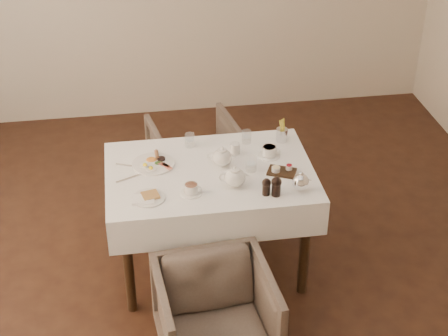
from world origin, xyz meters
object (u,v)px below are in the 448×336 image
at_px(table, 210,186).
at_px(teapot_centre, 222,156).
at_px(breakfast_plate, 154,163).
at_px(armchair_far, 195,157).
at_px(armchair_near, 216,317).

distance_m(table, teapot_centre, 0.21).
xyz_separation_m(table, breakfast_plate, (-0.34, 0.13, 0.13)).
height_order(breakfast_plate, teapot_centre, teapot_centre).
distance_m(table, armchair_far, 0.98).
bearing_deg(armchair_far, armchair_near, 76.52).
bearing_deg(teapot_centre, armchair_near, -87.91).
relative_size(armchair_near, teapot_centre, 3.83).
bearing_deg(armchair_far, table, 78.87).
xyz_separation_m(table, armchair_near, (-0.08, -0.79, -0.35)).
relative_size(table, armchair_far, 1.98).
distance_m(armchair_far, teapot_centre, 1.02).
xyz_separation_m(armchair_near, teapot_centre, (0.16, 0.84, 0.53)).
bearing_deg(breakfast_plate, armchair_near, -49.82).
height_order(armchair_near, armchair_far, same).
height_order(table, breakfast_plate, breakfast_plate).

